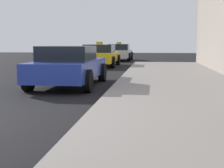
{
  "coord_description": "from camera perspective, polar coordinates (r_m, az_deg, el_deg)",
  "views": [
    {
      "loc": [
        3.16,
        -5.34,
        1.37
      ],
      "look_at": [
        2.31,
        1.47,
        0.51
      ],
      "focal_mm": 53.02,
      "sensor_mm": 36.0,
      "label": 1
    }
  ],
  "objects": [
    {
      "name": "car_yellow",
      "position": [
        19.3,
        -2.09,
        4.98
      ],
      "size": [
        2.03,
        4.28,
        1.43
      ],
      "color": "yellow",
      "rests_on": "ground_plane"
    },
    {
      "name": "sidewalk",
      "position": [
        5.56,
        15.72,
        -6.63
      ],
      "size": [
        4.0,
        32.0,
        0.15
      ],
      "primitive_type": "cube",
      "color": "gray",
      "rests_on": "ground_plane"
    },
    {
      "name": "car_silver",
      "position": [
        25.59,
        1.24,
        5.51
      ],
      "size": [
        1.93,
        4.25,
        1.43
      ],
      "color": "#B7B7BF",
      "rests_on": "ground_plane"
    },
    {
      "name": "car_blue",
      "position": [
        10.59,
        -7.43,
        3.14
      ],
      "size": [
        1.93,
        4.21,
        1.27
      ],
      "color": "#233899",
      "rests_on": "ground_plane"
    }
  ]
}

